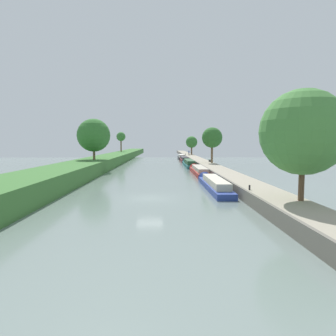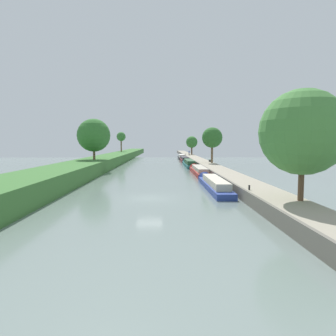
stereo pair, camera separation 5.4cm
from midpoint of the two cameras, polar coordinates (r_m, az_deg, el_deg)
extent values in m
plane|color=slate|center=(29.77, -3.46, -5.60)|extent=(160.00, 160.00, 0.00)
cube|color=#3D7033|center=(32.43, -25.27, -3.27)|extent=(6.54, 260.00, 2.15)
cube|color=#9E937F|center=(31.02, 16.24, -4.33)|extent=(3.36, 260.00, 1.10)
cube|color=#6B665B|center=(30.54, 13.00, -4.36)|extent=(0.25, 260.00, 1.15)
cube|color=#283D93|center=(35.42, 8.60, -3.46)|extent=(1.91, 14.33, 0.63)
cube|color=beige|center=(34.63, 8.81, -2.51)|extent=(1.56, 10.03, 0.74)
cone|color=#283D93|center=(43.00, 6.89, -1.98)|extent=(1.81, 1.14, 1.81)
cube|color=maroon|center=(51.70, 5.78, -0.79)|extent=(1.90, 14.51, 0.71)
cube|color=#B2A893|center=(50.92, 5.88, -0.11)|extent=(1.56, 10.16, 0.64)
cone|color=maroon|center=(59.44, 4.90, -0.06)|extent=(1.81, 1.14, 1.81)
cube|color=#195B60|center=(68.90, 3.87, 0.58)|extent=(1.93, 15.87, 0.64)
cube|color=#234C2D|center=(68.06, 3.93, 1.18)|extent=(1.59, 11.11, 0.89)
cone|color=#195B60|center=(77.37, 3.34, 1.05)|extent=(1.84, 1.16, 1.84)
cube|color=maroon|center=(84.80, 3.06, 1.42)|extent=(2.00, 11.54, 0.76)
cube|color=#333338|center=(84.19, 3.09, 1.88)|extent=(1.64, 8.07, 0.66)
cone|color=maroon|center=(91.14, 2.78, 1.65)|extent=(1.90, 1.20, 1.90)
cube|color=black|center=(98.42, 2.48, 1.87)|extent=(1.86, 11.11, 0.70)
cube|color=silver|center=(97.83, 2.50, 2.29)|extent=(1.53, 7.77, 0.81)
cone|color=black|center=(104.51, 2.28, 2.04)|extent=(1.77, 1.12, 1.77)
cylinder|color=brown|center=(24.39, 23.56, -1.77)|extent=(0.42, 0.42, 3.30)
sphere|color=#47843D|center=(24.26, 23.83, 6.13)|extent=(6.22, 6.22, 6.22)
cylinder|color=brown|center=(64.55, 8.16, 2.78)|extent=(0.45, 0.45, 4.10)
sphere|color=#2D6628|center=(64.52, 8.19, 5.64)|extent=(4.25, 4.25, 4.25)
cylinder|color=brown|center=(108.95, 4.40, 3.39)|extent=(0.52, 0.52, 3.27)
sphere|color=#33702D|center=(108.91, 4.40, 4.84)|extent=(4.07, 4.07, 4.07)
cylinder|color=brown|center=(109.95, -8.75, 4.21)|extent=(0.47, 0.47, 4.39)
sphere|color=#387533|center=(109.96, -8.77, 5.81)|extent=(3.20, 3.20, 3.20)
cylinder|color=brown|center=(59.03, -13.64, 2.93)|extent=(0.43, 0.43, 2.86)
sphere|color=#33702D|center=(59.01, -13.70, 5.95)|extent=(6.14, 6.14, 6.14)
cylinder|color=#282D42|center=(101.32, 3.90, 2.60)|extent=(0.26, 0.26, 0.82)
cylinder|color=#28428E|center=(101.29, 3.90, 3.01)|extent=(0.34, 0.34, 0.62)
sphere|color=tan|center=(101.28, 3.90, 3.24)|extent=(0.22, 0.22, 0.22)
cylinder|color=black|center=(28.48, 14.90, -3.53)|extent=(0.16, 0.16, 0.45)
cylinder|color=black|center=(104.65, 3.29, 2.57)|extent=(0.16, 0.16, 0.45)
cube|color=#333338|center=(67.43, 7.88, 1.29)|extent=(0.40, 0.08, 0.41)
cube|color=#333338|center=(68.62, 7.73, 1.36)|extent=(0.40, 0.08, 0.41)
cube|color=#2D4733|center=(68.01, 7.81, 1.52)|extent=(0.44, 1.50, 0.06)
camera|label=1|loc=(0.03, -90.03, 0.00)|focal=32.72mm
camera|label=2|loc=(0.03, 89.97, 0.00)|focal=32.72mm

